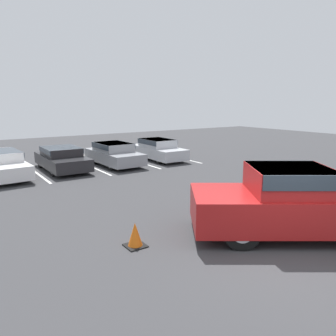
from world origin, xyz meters
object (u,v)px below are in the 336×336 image
parked_sedan_b (62,158)px  parked_sedan_c (114,153)px  pickup_truck (299,202)px  parked_sedan_a (1,163)px  wheel_stop_curb (76,157)px  parked_sedan_d (158,149)px  traffic_cone (135,235)px

parked_sedan_b → parked_sedan_c: size_ratio=1.01×
pickup_truck → parked_sedan_b: pickup_truck is taller
parked_sedan_a → pickup_truck: bearing=21.4°
pickup_truck → wheel_stop_curb: bearing=127.3°
parked_sedan_a → parked_sedan_c: (5.74, -0.16, 0.01)m
pickup_truck → parked_sedan_b: (-2.64, 12.17, -0.28)m
parked_sedan_c → parked_sedan_d: bearing=91.9°
parked_sedan_a → parked_sedan_d: 8.79m
parked_sedan_d → parked_sedan_b: bearing=-90.1°
parked_sedan_c → wheel_stop_curb: bearing=-165.2°
parked_sedan_a → wheel_stop_curb: 5.82m
parked_sedan_d → wheel_stop_curb: size_ratio=2.32×
wheel_stop_curb → pickup_truck: bearing=-87.0°
parked_sedan_c → traffic_cone: size_ratio=7.04×
parked_sedan_c → traffic_cone: (-4.14, -10.11, -0.39)m
parked_sedan_a → parked_sedan_c: 5.74m
pickup_truck → parked_sedan_d: (3.25, 12.08, -0.25)m
parked_sedan_a → parked_sedan_d: bearing=86.8°
pickup_truck → parked_sedan_c: bearing=123.3°
parked_sedan_b → traffic_cone: (-1.30, -10.37, -0.36)m
parked_sedan_b → parked_sedan_d: bearing=89.4°
parked_sedan_a → parked_sedan_b: 2.90m
parked_sedan_b → wheel_stop_curb: bearing=150.8°
pickup_truck → parked_sedan_a: (-5.54, 12.08, -0.25)m
pickup_truck → parked_sedan_c: size_ratio=1.35×
pickup_truck → wheel_stop_curb: (-0.81, 15.42, -0.85)m
parked_sedan_a → parked_sedan_c: parked_sedan_c is taller
parked_sedan_c → wheel_stop_curb: 3.70m
parked_sedan_b → parked_sedan_c: (2.84, -0.26, 0.03)m
parked_sedan_d → traffic_cone: parked_sedan_d is taller
parked_sedan_a → parked_sedan_b: bearing=88.7°
parked_sedan_b → wheel_stop_curb: parked_sedan_b is taller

